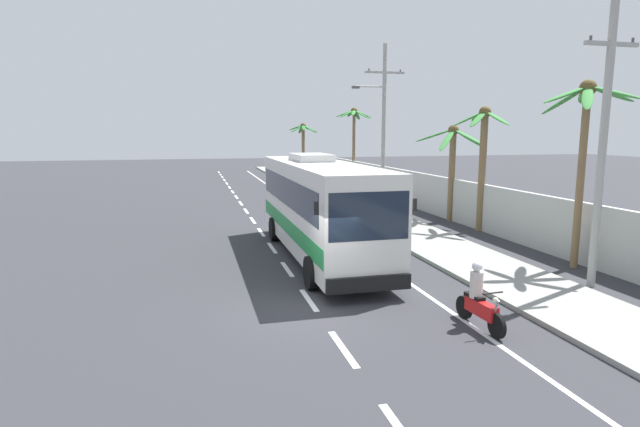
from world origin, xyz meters
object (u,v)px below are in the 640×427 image
object	(u,v)px
palm_nearest	(585,129)
motorcycle_trailing	(321,207)
motorcycle_beside_bus	(479,301)
palm_farthest	(452,155)
palm_fourth	(354,128)
palm_second	(303,139)
palm_third	(483,148)
utility_pole_nearest	(603,141)
utility_pole_mid	(383,123)
coach_bus_foreground	(319,205)
pedestrian_near_kerb	(368,201)

from	to	relation	value
palm_nearest	motorcycle_trailing	bearing A→B (deg)	116.85
motorcycle_beside_bus	palm_farthest	world-z (taller)	palm_farthest
palm_fourth	palm_farthest	world-z (taller)	palm_fourth
palm_second	palm_third	bearing A→B (deg)	-85.49
utility_pole_nearest	utility_pole_mid	world-z (taller)	utility_pole_mid
palm_farthest	palm_fourth	bearing A→B (deg)	89.41
coach_bus_foreground	palm_nearest	bearing A→B (deg)	-24.32
motorcycle_beside_bus	palm_second	world-z (taller)	palm_second
palm_second	coach_bus_foreground	bearing A→B (deg)	-101.25
motorcycle_beside_bus	utility_pole_nearest	size ratio (longest dim) A/B	0.22
palm_nearest	palm_second	size ratio (longest dim) A/B	1.15
utility_pole_mid	motorcycle_beside_bus	bearing A→B (deg)	-103.85
utility_pole_mid	palm_second	size ratio (longest dim) A/B	1.76
motorcycle_trailing	palm_farthest	xyz separation A→B (m)	(6.69, -2.37, 2.93)
palm_nearest	palm_fourth	xyz separation A→B (m)	(0.65, 27.71, 0.25)
utility_pole_nearest	motorcycle_beside_bus	bearing A→B (deg)	-157.89
motorcycle_beside_bus	utility_pole_nearest	distance (m)	6.87
coach_bus_foreground	palm_second	size ratio (longest dim) A/B	2.01
palm_second	motorcycle_beside_bus	bearing A→B (deg)	-96.25
pedestrian_near_kerb	utility_pole_nearest	xyz separation A→B (m)	(2.72, -13.31, 3.47)
utility_pole_mid	motorcycle_trailing	bearing A→B (deg)	-151.92
utility_pole_mid	coach_bus_foreground	bearing A→B (deg)	-121.64
pedestrian_near_kerb	palm_fourth	world-z (taller)	palm_fourth
utility_pole_mid	palm_fourth	distance (m)	13.20
motorcycle_beside_bus	palm_third	size ratio (longest dim) A/B	0.33
utility_pole_nearest	palm_nearest	distance (m)	2.34
motorcycle_trailing	palm_farthest	size ratio (longest dim) A/B	0.38
palm_fourth	motorcycle_trailing	bearing A→B (deg)	-114.07
utility_pole_mid	palm_fourth	world-z (taller)	utility_pole_mid
motorcycle_beside_bus	palm_third	world-z (taller)	palm_third
pedestrian_near_kerb	palm_nearest	xyz separation A→B (m)	(3.82, -11.27, 3.83)
palm_farthest	palm_nearest	bearing A→B (deg)	-92.67
utility_pole_mid	palm_second	xyz separation A→B (m)	(-0.19, 21.95, -1.25)
motorcycle_beside_bus	palm_nearest	distance (m)	8.70
motorcycle_trailing	coach_bus_foreground	bearing A→B (deg)	-104.51
palm_third	palm_fourth	xyz separation A→B (m)	(0.19, 20.72, 1.12)
palm_nearest	palm_fourth	distance (m)	27.72
motorcycle_beside_bus	motorcycle_trailing	xyz separation A→B (m)	(0.13, 16.48, -0.03)
pedestrian_near_kerb	palm_farthest	world-z (taller)	palm_farthest
motorcycle_beside_bus	utility_pole_nearest	xyz separation A→B (m)	(5.26, 2.14, 3.86)
palm_second	palm_fourth	world-z (taller)	palm_fourth
coach_bus_foreground	palm_third	xyz separation A→B (m)	(8.88, 3.18, 1.99)
coach_bus_foreground	motorcycle_trailing	world-z (taller)	coach_bus_foreground
coach_bus_foreground	palm_nearest	distance (m)	9.68
palm_nearest	palm_fourth	size ratio (longest dim) A/B	0.96
palm_fourth	motorcycle_beside_bus	bearing A→B (deg)	-102.40
motorcycle_beside_bus	motorcycle_trailing	world-z (taller)	motorcycle_beside_bus
palm_farthest	motorcycle_beside_bus	bearing A→B (deg)	-115.81
coach_bus_foreground	motorcycle_trailing	size ratio (longest dim) A/B	5.81
coach_bus_foreground	palm_farthest	xyz separation A→B (m)	(8.89, 6.13, 1.54)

